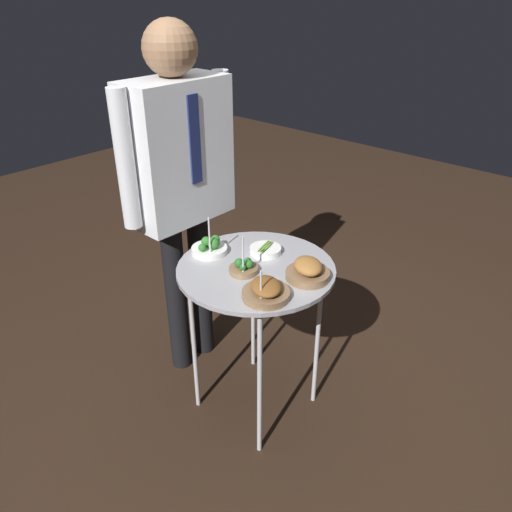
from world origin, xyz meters
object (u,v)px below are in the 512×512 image
at_px(serving_cart, 256,279).
at_px(bowl_roast_mid_left, 308,271).
at_px(waiter_figure, 179,169).
at_px(bowl_broccoli_back_right, 244,267).
at_px(bowl_roast_mid_right, 266,291).
at_px(bowl_broccoli_far_rim, 210,247).
at_px(bowl_asparagus_center, 266,250).

height_order(serving_cart, bowl_roast_mid_left, bowl_roast_mid_left).
relative_size(serving_cart, waiter_figure, 0.45).
bearing_deg(bowl_broccoli_back_right, bowl_roast_mid_right, -112.58).
relative_size(bowl_broccoli_far_rim, bowl_broccoli_back_right, 1.05).
bearing_deg(bowl_roast_mid_left, serving_cart, 108.11).
bearing_deg(bowl_broccoli_far_rim, waiter_figure, 74.06).
xyz_separation_m(bowl_broccoli_far_rim, bowl_roast_mid_right, (-0.10, -0.40, 0.00)).
relative_size(bowl_broccoli_back_right, bowl_roast_mid_right, 0.95).
height_order(bowl_asparagus_center, bowl_broccoli_far_rim, bowl_broccoli_far_rim).
distance_m(serving_cart, waiter_figure, 0.59).
relative_size(bowl_asparagus_center, bowl_broccoli_back_right, 0.77).
distance_m(serving_cart, bowl_broccoli_back_right, 0.10).
distance_m(bowl_asparagus_center, waiter_figure, 0.51).
bearing_deg(bowl_broccoli_far_rim, serving_cart, -79.47).
distance_m(serving_cart, bowl_roast_mid_left, 0.24).
relative_size(serving_cart, bowl_roast_mid_left, 4.22).
bearing_deg(bowl_asparagus_center, bowl_broccoli_back_right, -166.90).
xyz_separation_m(bowl_asparagus_center, bowl_broccoli_back_right, (-0.18, -0.04, 0.01)).
distance_m(bowl_asparagus_center, bowl_broccoli_far_rim, 0.24).
relative_size(bowl_asparagus_center, waiter_figure, 0.08).
xyz_separation_m(bowl_broccoli_far_rim, bowl_broccoli_back_right, (-0.02, -0.22, -0.00)).
height_order(bowl_broccoli_far_rim, bowl_roast_mid_right, bowl_broccoli_far_rim).
height_order(bowl_roast_mid_left, bowl_roast_mid_right, bowl_roast_mid_right).
height_order(bowl_asparagus_center, bowl_broccoli_back_right, bowl_broccoli_back_right).
bearing_deg(bowl_roast_mid_right, bowl_broccoli_back_right, 67.42).
height_order(serving_cart, bowl_roast_mid_right, bowl_roast_mid_right).
distance_m(bowl_asparagus_center, bowl_roast_mid_right, 0.34).
height_order(bowl_broccoli_back_right, bowl_roast_mid_left, bowl_broccoli_back_right).
height_order(serving_cart, bowl_broccoli_far_rim, bowl_broccoli_far_rim).
bearing_deg(serving_cart, bowl_asparagus_center, 23.11).
bearing_deg(bowl_roast_mid_right, serving_cart, 51.26).
height_order(bowl_asparagus_center, waiter_figure, waiter_figure).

